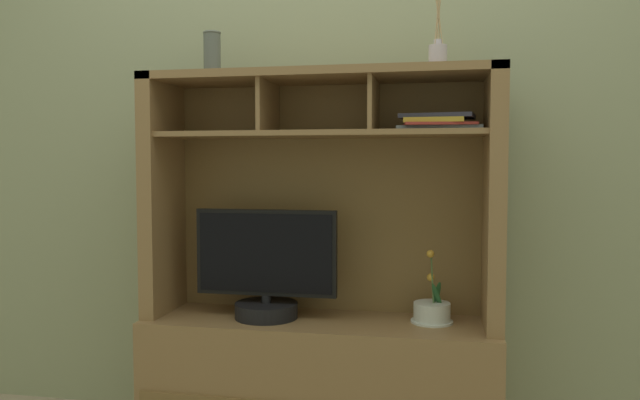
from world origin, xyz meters
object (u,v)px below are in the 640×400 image
Objects in this scene: tv_monitor at (266,273)px; potted_orchid at (432,312)px; magazine_stack_left at (437,123)px; diffuser_bottle at (438,55)px; ceramic_vase at (212,54)px; media_console at (320,336)px.

tv_monitor is 2.00× the size of potted_orchid.
diffuser_bottle is (-0.00, -0.00, 0.24)m from magazine_stack_left.
magazine_stack_left is at bearing -2.37° from ceramic_vase.
media_console is 8.35× the size of ceramic_vase.
ceramic_vase is (-0.43, 0.01, 1.09)m from media_console.
media_console is 0.32m from tv_monitor.
potted_orchid is 0.92× the size of diffuser_bottle.
tv_monitor is at bearing -178.34° from magazine_stack_left.
diffuser_bottle reaches higher than tv_monitor.
media_console is 4.81× the size of diffuser_bottle.
potted_orchid is 1.60× the size of ceramic_vase.
tv_monitor is 1.03m from diffuser_bottle.
potted_orchid is (0.42, 0.01, 0.11)m from media_console.
diffuser_bottle is at bearing -2.59° from ceramic_vase.
potted_orchid is 0.70m from magazine_stack_left.
tv_monitor is 0.64m from potted_orchid.
tv_monitor is at bearing -168.40° from media_console.
media_console is 2.62× the size of tv_monitor.
ceramic_vase is at bearing 177.63° from magazine_stack_left.
diffuser_bottle reaches higher than magazine_stack_left.
tv_monitor is 0.88m from ceramic_vase.
tv_monitor is at bearing -175.44° from potted_orchid.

